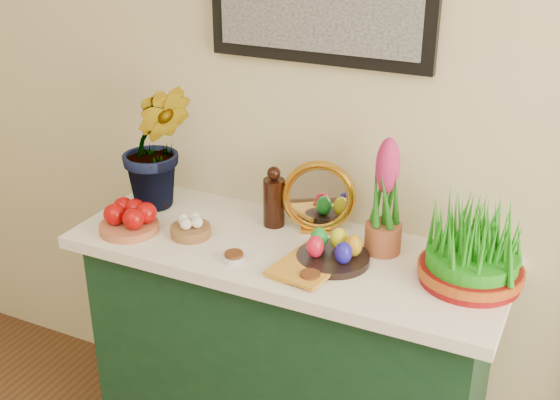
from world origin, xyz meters
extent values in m
cube|color=beige|center=(0.00, 2.25, 1.35)|extent=(4.00, 0.04, 2.70)
cube|color=#14371E|center=(-0.16, 2.00, 0.42)|extent=(1.30, 0.45, 0.85)
cube|color=white|center=(-0.16, 2.00, 0.87)|extent=(1.40, 0.55, 0.04)
imported|color=#1E6917|center=(-0.69, 2.08, 1.19)|extent=(0.39, 0.37, 0.60)
cylinder|color=#B0603C|center=(-0.67, 1.87, 0.90)|extent=(0.24, 0.24, 0.03)
cylinder|color=olive|center=(-0.47, 1.93, 0.91)|extent=(0.16, 0.16, 0.04)
cylinder|color=black|center=(-0.26, 2.12, 0.97)|extent=(0.07, 0.07, 0.17)
sphere|color=black|center=(-0.26, 2.12, 1.08)|extent=(0.05, 0.05, 0.05)
cube|color=#C88824|center=(-0.11, 2.13, 0.90)|extent=(0.11, 0.08, 0.01)
torus|color=#C88824|center=(-0.11, 2.15, 1.01)|extent=(0.25, 0.13, 0.25)
cylinder|color=silver|center=(-0.11, 2.14, 1.01)|extent=(0.18, 0.09, 0.18)
imported|color=gold|center=(-0.12, 1.91, 0.91)|extent=(0.19, 0.26, 0.03)
cylinder|color=silver|center=(-0.26, 1.84, 0.90)|extent=(0.07, 0.07, 0.02)
cylinder|color=#592D14|center=(-0.26, 1.84, 0.91)|extent=(0.06, 0.06, 0.01)
cylinder|color=silver|center=(0.00, 1.83, 0.90)|extent=(0.07, 0.07, 0.02)
cylinder|color=#592D14|center=(0.00, 1.83, 0.91)|extent=(0.06, 0.06, 0.01)
cylinder|color=black|center=(0.02, 1.97, 0.90)|extent=(0.29, 0.29, 0.02)
ellipsoid|color=red|center=(-0.03, 1.94, 0.95)|extent=(0.05, 0.05, 0.07)
ellipsoid|color=#1E17A1|center=(0.06, 1.94, 0.95)|extent=(0.05, 0.05, 0.07)
ellipsoid|color=yellow|center=(0.02, 2.02, 0.95)|extent=(0.05, 0.05, 0.07)
ellipsoid|color=green|center=(-0.04, 1.99, 0.95)|extent=(0.05, 0.05, 0.07)
ellipsoid|color=#C99017|center=(0.07, 1.99, 0.95)|extent=(0.05, 0.05, 0.07)
cylinder|color=#9B4E30|center=(0.13, 2.10, 0.94)|extent=(0.12, 0.12, 0.09)
ellipsoid|color=#C8286A|center=(0.13, 2.10, 1.18)|extent=(0.07, 0.07, 0.18)
cylinder|color=maroon|center=(0.42, 2.04, 0.92)|extent=(0.29, 0.29, 0.05)
cylinder|color=maroon|center=(0.42, 2.04, 0.93)|extent=(0.30, 0.30, 0.03)
camera|label=1|loc=(0.68, 0.21, 1.95)|focal=45.00mm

